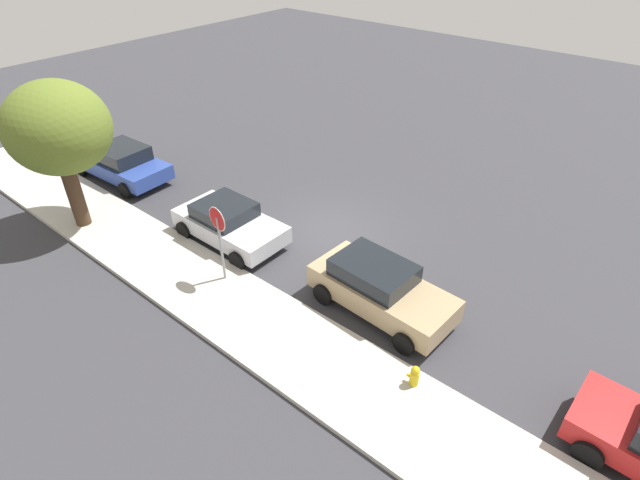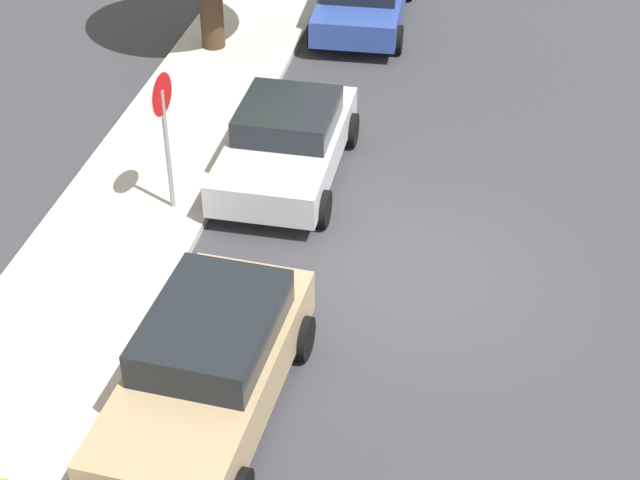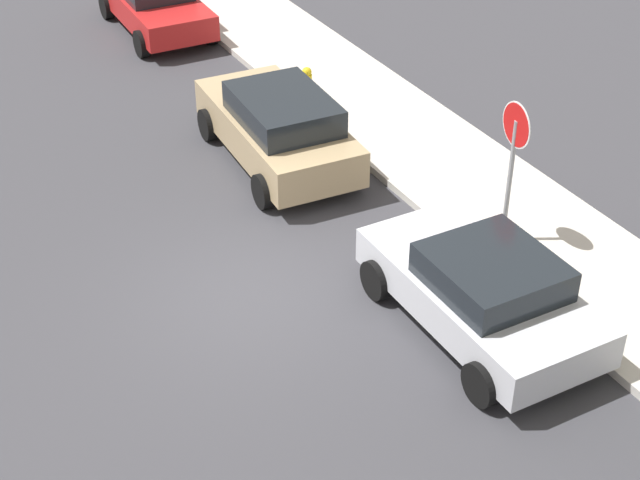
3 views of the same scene
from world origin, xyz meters
The scene contains 5 objects.
ground_plane centered at (0.00, 0.00, 0.00)m, with size 60.00×60.00×0.00m, color #38383D.
sidewalk_curb centered at (0.00, 4.89, 0.07)m, with size 32.00×2.66×0.14m, color beige.
stop_sign centered at (0.77, 4.20, 1.81)m, with size 0.75×0.09×2.64m.
parked_car_silver centered at (2.33, 2.58, 0.70)m, with size 3.95×2.09×1.36m.
parked_car_tan centered at (-3.54, 2.22, 0.78)m, with size 4.24×2.17×1.51m.
Camera 2 is at (-12.26, -1.05, 9.54)m, focal length 55.00 mm.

